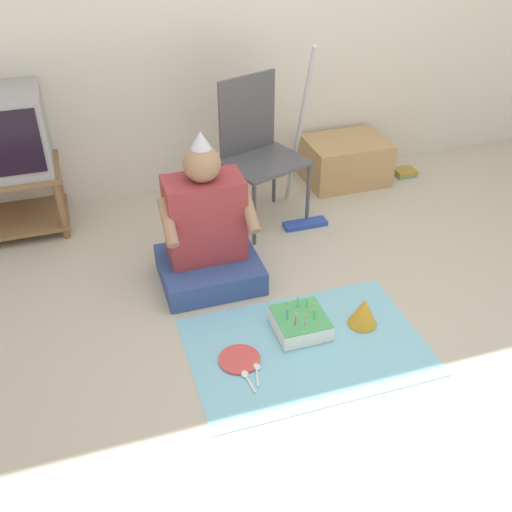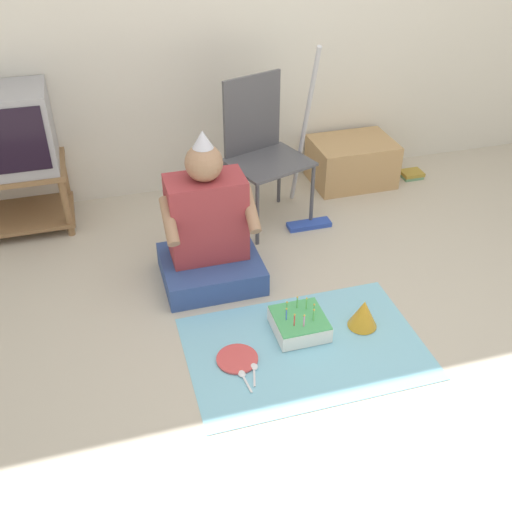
{
  "view_description": "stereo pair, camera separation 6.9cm",
  "coord_description": "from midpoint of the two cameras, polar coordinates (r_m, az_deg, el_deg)",
  "views": [
    {
      "loc": [
        -1.08,
        -1.85,
        2.03
      ],
      "look_at": [
        -0.34,
        0.45,
        0.35
      ],
      "focal_mm": 42.0,
      "sensor_mm": 36.0,
      "label": 1
    },
    {
      "loc": [
        -1.01,
        -1.87,
        2.03
      ],
      "look_at": [
        -0.34,
        0.45,
        0.35
      ],
      "focal_mm": 42.0,
      "sensor_mm": 36.0,
      "label": 2
    }
  ],
  "objects": [
    {
      "name": "ground_plane",
      "position": [
        2.95,
        9.58,
        -9.39
      ],
      "size": [
        16.0,
        16.0,
        0.0
      ],
      "primitive_type": "plane",
      "color": "#BCB29E"
    },
    {
      "name": "tv_stand",
      "position": [
        3.99,
        -20.87,
        5.77
      ],
      "size": [
        0.56,
        0.45,
        0.41
      ],
      "color": "olive",
      "rests_on": "ground_plane"
    },
    {
      "name": "tv",
      "position": [
        3.83,
        -22.12,
        11.05
      ],
      "size": [
        0.51,
        0.44,
        0.47
      ],
      "color": "#99999E",
      "rests_on": "tv_stand"
    },
    {
      "name": "folding_chair",
      "position": [
        3.71,
        1.01,
        10.68
      ],
      "size": [
        0.56,
        0.51,
        0.91
      ],
      "color": "#4C4C51",
      "rests_on": "ground_plane"
    },
    {
      "name": "cardboard_box_stack",
      "position": [
        4.37,
        9.56,
        8.85
      ],
      "size": [
        0.56,
        0.42,
        0.31
      ],
      "color": "tan",
      "rests_on": "ground_plane"
    },
    {
      "name": "dust_mop",
      "position": [
        3.77,
        5.34,
        7.7
      ],
      "size": [
        0.28,
        0.4,
        1.14
      ],
      "color": "#2D4CB2",
      "rests_on": "ground_plane"
    },
    {
      "name": "book_pile",
      "position": [
        4.58,
        15.01,
        7.53
      ],
      "size": [
        0.15,
        0.13,
        0.04
      ],
      "color": "#60936B",
      "rests_on": "ground_plane"
    },
    {
      "name": "person_seated",
      "position": [
        3.24,
        -3.95,
        2.2
      ],
      "size": [
        0.54,
        0.47,
        0.87
      ],
      "color": "#334C8C",
      "rests_on": "ground_plane"
    },
    {
      "name": "party_cloth",
      "position": [
        2.96,
        5.34,
        -8.68
      ],
      "size": [
        1.14,
        0.77,
        0.01
      ],
      "color": "#7FC6E0",
      "rests_on": "ground_plane"
    },
    {
      "name": "birthday_cake",
      "position": [
        3.01,
        4.81,
        -6.44
      ],
      "size": [
        0.26,
        0.26,
        0.16
      ],
      "color": "white",
      "rests_on": "party_cloth"
    },
    {
      "name": "party_hat_blue",
      "position": [
        3.07,
        10.84,
        -5.41
      ],
      "size": [
        0.15,
        0.15,
        0.16
      ],
      "color": "gold",
      "rests_on": "party_cloth"
    },
    {
      "name": "paper_plate",
      "position": [
        2.88,
        -1.1,
        -9.77
      ],
      "size": [
        0.2,
        0.2,
        0.01
      ],
      "color": "#D84C4C",
      "rests_on": "party_cloth"
    },
    {
      "name": "plastic_spoon_near",
      "position": [
        2.83,
        0.53,
        -10.72
      ],
      "size": [
        0.05,
        0.14,
        0.01
      ],
      "color": "white",
      "rests_on": "party_cloth"
    },
    {
      "name": "plastic_spoon_far",
      "position": [
        2.8,
        -0.51,
        -11.37
      ],
      "size": [
        0.04,
        0.15,
        0.01
      ],
      "color": "white",
      "rests_on": "party_cloth"
    }
  ]
}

